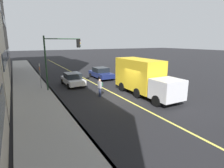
{
  "coord_description": "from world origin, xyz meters",
  "views": [
    {
      "loc": [
        -13.7,
        8.34,
        5.04
      ],
      "look_at": [
        -0.29,
        1.12,
        1.46
      ],
      "focal_mm": 29.02,
      "sensor_mm": 36.0,
      "label": 1
    }
  ],
  "objects_px": {
    "truck_yellow": "(143,77)",
    "traffic_light_mast": "(60,54)",
    "car_white": "(73,79)",
    "street_sign_post": "(40,74)",
    "pedestrian_with_backpack": "(100,86)",
    "car_navy": "(101,73)"
  },
  "relations": [
    {
      "from": "car_white",
      "to": "car_navy",
      "type": "relative_size",
      "value": 0.9
    },
    {
      "from": "pedestrian_with_backpack",
      "to": "street_sign_post",
      "type": "xyz_separation_m",
      "value": [
        5.39,
        4.49,
        0.69
      ]
    },
    {
      "from": "car_white",
      "to": "car_navy",
      "type": "distance_m",
      "value": 5.18
    },
    {
      "from": "truck_yellow",
      "to": "traffic_light_mast",
      "type": "height_order",
      "value": "traffic_light_mast"
    },
    {
      "from": "car_navy",
      "to": "pedestrian_with_backpack",
      "type": "distance_m",
      "value": 8.66
    },
    {
      "from": "pedestrian_with_backpack",
      "to": "car_navy",
      "type": "bearing_deg",
      "value": -25.52
    },
    {
      "from": "car_navy",
      "to": "traffic_light_mast",
      "type": "height_order",
      "value": "traffic_light_mast"
    },
    {
      "from": "car_navy",
      "to": "truck_yellow",
      "type": "relative_size",
      "value": 0.62
    },
    {
      "from": "car_white",
      "to": "street_sign_post",
      "type": "bearing_deg",
      "value": 93.19
    },
    {
      "from": "car_navy",
      "to": "traffic_light_mast",
      "type": "bearing_deg",
      "value": 119.74
    },
    {
      "from": "pedestrian_with_backpack",
      "to": "traffic_light_mast",
      "type": "xyz_separation_m",
      "value": [
        4.22,
        2.56,
        2.86
      ]
    },
    {
      "from": "truck_yellow",
      "to": "traffic_light_mast",
      "type": "relative_size",
      "value": 1.36
    },
    {
      "from": "pedestrian_with_backpack",
      "to": "street_sign_post",
      "type": "distance_m",
      "value": 7.05
    },
    {
      "from": "car_white",
      "to": "traffic_light_mast",
      "type": "bearing_deg",
      "value": 130.51
    },
    {
      "from": "car_white",
      "to": "traffic_light_mast",
      "type": "xyz_separation_m",
      "value": [
        -1.37,
        1.6,
        3.08
      ]
    },
    {
      "from": "truck_yellow",
      "to": "street_sign_post",
      "type": "height_order",
      "value": "truck_yellow"
    },
    {
      "from": "car_white",
      "to": "traffic_light_mast",
      "type": "height_order",
      "value": "traffic_light_mast"
    },
    {
      "from": "car_white",
      "to": "truck_yellow",
      "type": "height_order",
      "value": "truck_yellow"
    },
    {
      "from": "car_white",
      "to": "street_sign_post",
      "type": "relative_size",
      "value": 1.49
    },
    {
      "from": "car_white",
      "to": "traffic_light_mast",
      "type": "relative_size",
      "value": 0.75
    },
    {
      "from": "pedestrian_with_backpack",
      "to": "traffic_light_mast",
      "type": "relative_size",
      "value": 0.3
    },
    {
      "from": "pedestrian_with_backpack",
      "to": "traffic_light_mast",
      "type": "height_order",
      "value": "traffic_light_mast"
    }
  ]
}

